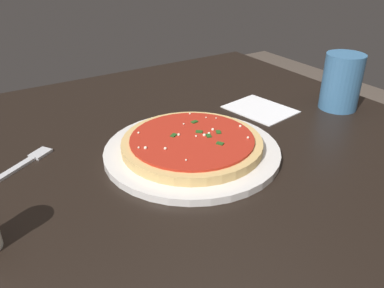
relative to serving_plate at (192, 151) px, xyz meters
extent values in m
cube|color=black|center=(0.43, 0.44, -0.39)|extent=(0.06, 0.06, 0.70)
cube|color=black|center=(0.02, 0.03, -0.02)|extent=(0.96, 0.96, 0.03)
cylinder|color=white|center=(0.00, 0.00, 0.00)|extent=(0.31, 0.31, 0.01)
cylinder|color=#DBB26B|center=(0.00, 0.00, 0.01)|extent=(0.25, 0.25, 0.02)
cylinder|color=red|center=(0.00, 0.00, 0.02)|extent=(0.22, 0.22, 0.00)
sphere|color=#EFEACC|center=(-0.06, -0.01, 0.03)|extent=(0.00, 0.00, 0.00)
sphere|color=#EFEACC|center=(0.08, 0.04, 0.03)|extent=(0.00, 0.00, 0.00)
sphere|color=#EFEACC|center=(0.08, -0.05, 0.03)|extent=(0.00, 0.00, 0.00)
sphere|color=#EFEACC|center=(0.05, 0.00, 0.03)|extent=(0.01, 0.01, 0.01)
sphere|color=#EFEACC|center=(-0.05, -0.06, 0.03)|extent=(0.00, 0.00, 0.00)
sphere|color=#EFEACC|center=(0.02, 0.05, 0.03)|extent=(0.00, 0.00, 0.00)
sphere|color=#EFEACC|center=(0.07, 0.05, 0.03)|extent=(0.00, 0.00, 0.00)
sphere|color=#EFEACC|center=(0.01, 0.00, 0.03)|extent=(0.00, 0.00, 0.00)
sphere|color=#EFEACC|center=(-0.07, 0.06, 0.03)|extent=(0.00, 0.00, 0.00)
sphere|color=#EFEACC|center=(-0.02, 0.02, 0.03)|extent=(0.01, 0.01, 0.01)
sphere|color=#EFEACC|center=(0.05, 0.09, 0.03)|extent=(0.00, 0.00, 0.00)
sphere|color=#EFEACC|center=(-0.09, 0.01, 0.03)|extent=(0.00, 0.00, 0.00)
sphere|color=#EFEACC|center=(-0.09, 0.01, 0.03)|extent=(0.01, 0.01, 0.01)
sphere|color=#EFEACC|center=(0.02, -0.01, 0.03)|extent=(0.01, 0.01, 0.01)
sphere|color=#EFEACC|center=(0.03, 0.00, 0.03)|extent=(0.00, 0.00, 0.00)
sphere|color=#EFEACC|center=(0.10, -0.01, 0.03)|extent=(0.00, 0.00, 0.00)
cube|color=#23561E|center=(0.03, -0.05, 0.03)|extent=(0.01, 0.01, 0.00)
cube|color=#23561E|center=(0.03, -0.01, 0.03)|extent=(0.01, 0.01, 0.00)
cube|color=#23561E|center=(0.04, 0.05, 0.03)|extent=(0.01, 0.01, 0.00)
cube|color=#23561E|center=(0.02, 0.01, 0.03)|extent=(0.01, 0.01, 0.00)
cube|color=#23561E|center=(0.05, -0.01, 0.03)|extent=(0.01, 0.01, 0.00)
cube|color=#23561E|center=(-0.02, 0.02, 0.03)|extent=(0.01, 0.01, 0.00)
cylinder|color=teal|center=(0.39, 0.00, 0.05)|extent=(0.08, 0.08, 0.12)
cube|color=white|center=(0.23, 0.09, -0.01)|extent=(0.13, 0.15, 0.00)
cube|color=silver|center=(-0.23, 0.14, 0.00)|extent=(0.04, 0.04, 0.00)
camera|label=1|loc=(-0.33, -0.51, 0.34)|focal=36.74mm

